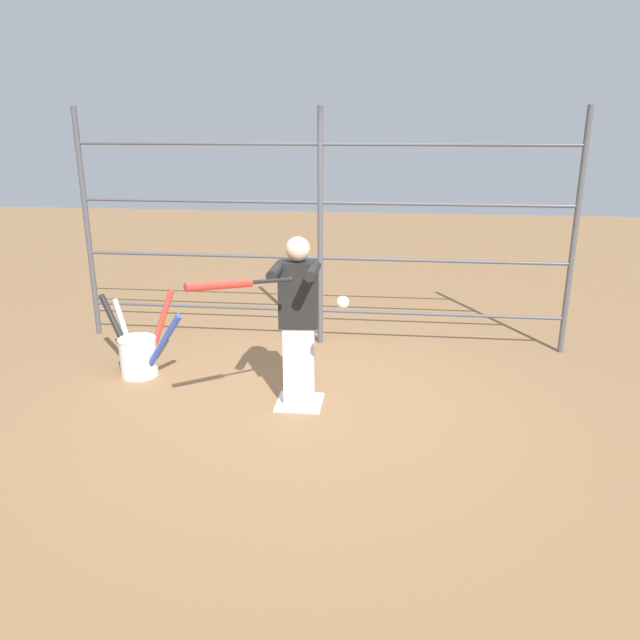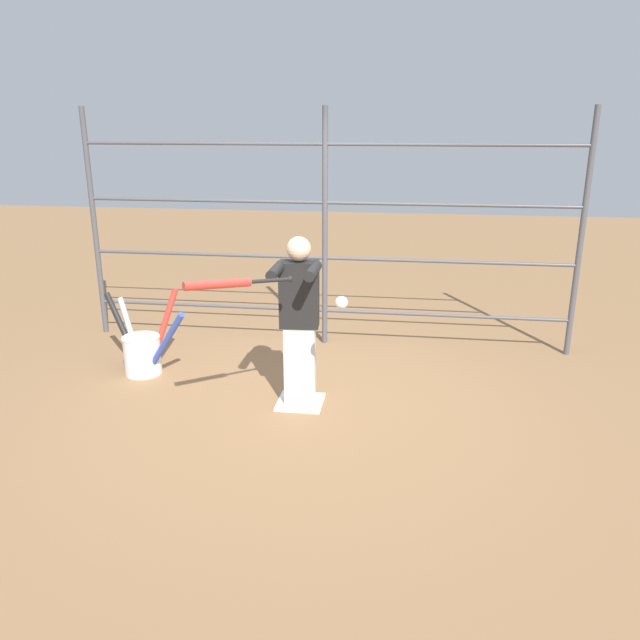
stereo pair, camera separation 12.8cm
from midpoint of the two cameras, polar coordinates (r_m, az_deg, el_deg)
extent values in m
plane|color=olive|center=(5.58, -2.54, -7.61)|extent=(24.00, 24.00, 0.00)
cube|color=white|center=(5.58, -2.54, -7.52)|extent=(0.40, 0.40, 0.02)
cylinder|color=#4C4C51|center=(6.91, 21.76, 7.18)|extent=(0.06, 0.06, 2.54)
cylinder|color=#4C4C51|center=(6.72, -0.52, 8.17)|extent=(0.06, 0.06, 2.54)
cylinder|color=#4C4C51|center=(7.51, -20.99, 8.03)|extent=(0.06, 0.06, 2.54)
cylinder|color=#4C4C51|center=(6.93, -0.50, 0.89)|extent=(5.24, 0.04, 0.04)
cylinder|color=#4C4C51|center=(6.78, -0.52, 5.70)|extent=(5.24, 0.04, 0.04)
cylinder|color=#4C4C51|center=(6.68, -0.53, 10.69)|extent=(5.24, 0.04, 0.04)
cylinder|color=#4C4C51|center=(6.63, -0.55, 15.79)|extent=(5.24, 0.04, 0.04)
cube|color=silver|center=(5.44, -2.59, -4.19)|extent=(0.28, 0.19, 0.72)
cube|color=black|center=(5.23, -2.69, 2.33)|extent=(0.34, 0.21, 0.56)
sphere|color=beige|center=(5.14, -2.75, 6.50)|extent=(0.20, 0.20, 0.20)
cylinder|color=black|center=(4.97, -1.40, 4.50)|extent=(0.09, 0.40, 0.09)
cylinder|color=black|center=(4.99, -4.79, 4.52)|extent=(0.09, 0.40, 0.09)
sphere|color=black|center=(4.79, -3.49, 3.73)|extent=(0.05, 0.05, 0.05)
cylinder|color=black|center=(4.71, -5.28, 3.58)|extent=(0.28, 0.24, 0.05)
cylinder|color=red|center=(4.53, -10.02, 3.18)|extent=(0.43, 0.38, 0.10)
sphere|color=white|center=(4.59, 1.30, 1.62)|extent=(0.10, 0.10, 0.10)
cylinder|color=white|center=(6.36, -16.81, -3.26)|extent=(0.36, 0.36, 0.38)
torus|color=white|center=(6.30, -16.97, -1.66)|extent=(0.37, 0.37, 0.01)
cylinder|color=#B2B2B7|center=(6.60, -17.86, -1.22)|extent=(0.41, 0.44, 0.64)
cylinder|color=black|center=(6.60, -18.48, -1.03)|extent=(0.52, 0.42, 0.69)
cylinder|color=red|center=(6.37, -15.06, -0.87)|extent=(0.31, 0.31, 0.79)
cylinder|color=#334CB2|center=(6.06, -14.89, -2.25)|extent=(0.54, 0.30, 0.71)
camera|label=1|loc=(0.06, -90.73, -0.23)|focal=35.00mm
camera|label=2|loc=(0.06, 89.27, 0.23)|focal=35.00mm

